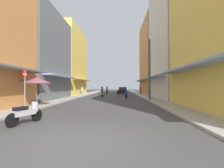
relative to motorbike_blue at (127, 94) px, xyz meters
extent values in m
plane|color=#424244|center=(-2.20, 4.47, -0.50)|extent=(116.55, 116.55, 0.00)
cube|color=#ADA89E|center=(-7.42, 4.47, -0.44)|extent=(1.74, 60.98, 0.12)
cube|color=#ADA89E|center=(3.01, 4.47, -0.44)|extent=(1.74, 60.98, 0.12)
cube|color=slate|center=(-11.29, -3.20, 4.78)|extent=(6.00, 9.65, 10.57)
cube|color=#8CA5CC|center=(-7.79, -3.20, 2.30)|extent=(1.10, 8.68, 0.12)
cube|color=#EFD159|center=(-11.29, 7.62, 5.60)|extent=(6.00, 11.36, 12.21)
cube|color=#D88C4C|center=(-7.79, 7.62, 2.30)|extent=(1.10, 10.23, 0.12)
cube|color=#8CA5CC|center=(3.38, -12.81, 2.30)|extent=(1.10, 11.17, 0.12)
cube|color=silver|center=(6.88, -0.80, 8.13)|extent=(6.00, 10.55, 17.26)
cube|color=#8CA5CC|center=(3.38, -0.80, 2.30)|extent=(1.10, 9.50, 0.12)
cube|color=#D88C4C|center=(6.88, 11.32, 6.92)|extent=(6.00, 12.03, 14.85)
cube|color=#4CB28C|center=(3.38, 11.32, 2.30)|extent=(1.10, 10.83, 0.12)
cylinder|color=black|center=(-0.08, -0.57, -0.22)|extent=(0.16, 0.57, 0.56)
cylinder|color=black|center=(0.09, 0.67, -0.22)|extent=(0.16, 0.57, 0.56)
cube|color=#1E38B7|center=(0.01, 0.10, 0.00)|extent=(0.42, 1.03, 0.24)
cube|color=black|center=(0.04, 0.30, 0.20)|extent=(0.36, 0.59, 0.14)
cylinder|color=#1E38B7|center=(-0.06, -0.44, 0.20)|extent=(0.28, 0.28, 0.45)
cylinder|color=black|center=(-0.06, -0.44, 0.45)|extent=(0.55, 0.11, 0.03)
cylinder|color=black|center=(-3.66, 10.88, -0.22)|extent=(0.09, 0.56, 0.56)
cylinder|color=black|center=(-3.64, 12.13, -0.22)|extent=(0.09, 0.56, 0.56)
cube|color=#197233|center=(-3.65, 11.55, 0.00)|extent=(0.29, 1.00, 0.24)
cube|color=black|center=(-3.65, 11.75, 0.20)|extent=(0.29, 0.56, 0.14)
cylinder|color=#197233|center=(-3.66, 11.00, 0.20)|extent=(0.28, 0.28, 0.45)
cylinder|color=black|center=(-3.66, 11.00, 0.45)|extent=(0.55, 0.04, 0.03)
cylinder|color=#598C59|center=(-3.65, 11.70, 0.55)|extent=(0.34, 0.34, 0.55)
sphere|color=black|center=(-3.65, 11.70, 0.95)|extent=(0.26, 0.26, 0.26)
cylinder|color=black|center=(-1.28, 3.90, -0.22)|extent=(0.08, 0.56, 0.56)
cylinder|color=black|center=(-1.27, 2.65, -0.22)|extent=(0.08, 0.56, 0.56)
cube|color=red|center=(-1.28, 3.22, 0.00)|extent=(0.29, 1.00, 0.24)
cube|color=black|center=(-1.27, 3.02, 0.20)|extent=(0.28, 0.56, 0.14)
cylinder|color=red|center=(-1.28, 3.77, 0.20)|extent=(0.28, 0.28, 0.45)
cylinder|color=black|center=(-1.28, 3.77, 0.45)|extent=(0.55, 0.03, 0.03)
cylinder|color=black|center=(-4.82, -15.19, -0.22)|extent=(0.25, 0.56, 0.56)
cylinder|color=black|center=(-5.21, -16.38, -0.22)|extent=(0.25, 0.56, 0.56)
cube|color=#B2B2B7|center=(-5.03, -15.83, 0.00)|extent=(0.58, 1.04, 0.24)
cube|color=black|center=(-5.10, -16.02, 0.20)|extent=(0.44, 0.62, 0.14)
cylinder|color=#B2B2B7|center=(-4.86, -15.31, 0.20)|extent=(0.28, 0.28, 0.45)
cylinder|color=black|center=(-4.86, -15.31, 0.45)|extent=(0.53, 0.20, 0.03)
cylinder|color=black|center=(-3.80, 2.91, -0.22)|extent=(0.21, 0.56, 0.56)
cylinder|color=black|center=(-3.51, 1.69, -0.22)|extent=(0.21, 0.56, 0.56)
cube|color=silver|center=(-3.65, 2.25, 0.00)|extent=(0.50, 1.04, 0.24)
cube|color=black|center=(-3.60, 2.06, 0.20)|extent=(0.40, 0.61, 0.14)
cylinder|color=silver|center=(-3.77, 2.79, 0.20)|extent=(0.28, 0.28, 0.45)
cylinder|color=black|center=(-3.77, 2.79, 0.45)|extent=(0.54, 0.16, 0.03)
cylinder|color=#99333F|center=(-3.61, 2.10, 0.55)|extent=(0.34, 0.34, 0.55)
sphere|color=black|center=(-3.61, 2.10, 0.95)|extent=(0.26, 0.26, 0.26)
cylinder|color=black|center=(-4.32, 19.01, -0.22)|extent=(0.23, 0.56, 0.56)
cylinder|color=black|center=(-3.97, 17.81, -0.22)|extent=(0.23, 0.56, 0.56)
cube|color=black|center=(-4.13, 18.36, 0.00)|extent=(0.55, 1.04, 0.24)
cube|color=black|center=(-4.07, 18.17, 0.20)|extent=(0.43, 0.62, 0.14)
cylinder|color=black|center=(-4.28, 18.89, 0.20)|extent=(0.28, 0.28, 0.45)
cylinder|color=black|center=(-4.28, 18.89, 0.45)|extent=(0.54, 0.18, 0.03)
cylinder|color=beige|center=(-4.09, 18.22, 0.55)|extent=(0.34, 0.34, 0.55)
sphere|color=orange|center=(-4.09, 18.22, 0.95)|extent=(0.26, 0.26, 0.26)
cube|color=black|center=(-0.27, 12.36, 0.10)|extent=(1.90, 4.16, 0.70)
cube|color=#333D47|center=(-0.28, 12.21, 0.65)|extent=(1.67, 2.15, 0.60)
cylinder|color=black|center=(-0.98, 13.64, -0.18)|extent=(0.20, 0.65, 0.64)
cylinder|color=black|center=(0.52, 13.58, -0.18)|extent=(0.20, 0.65, 0.64)
cylinder|color=black|center=(-1.07, 11.14, -0.18)|extent=(0.20, 0.65, 0.64)
cylinder|color=black|center=(0.43, 11.09, -0.18)|extent=(0.20, 0.65, 0.64)
cylinder|color=#598C59|center=(-7.95, 7.31, -0.13)|extent=(0.28, 0.28, 0.75)
cylinder|color=beige|center=(-7.95, 7.31, 0.57)|extent=(0.34, 0.34, 0.64)
sphere|color=tan|center=(-7.95, 7.31, 1.02)|extent=(0.22, 0.22, 0.22)
cone|color=#D1B77A|center=(-7.95, 7.31, 1.12)|extent=(0.44, 0.44, 0.16)
cylinder|color=#334C8C|center=(3.47, 12.09, -0.13)|extent=(0.28, 0.28, 0.75)
cylinder|color=#99333F|center=(3.47, 12.09, 0.56)|extent=(0.34, 0.34, 0.63)
sphere|color=tan|center=(3.47, 12.09, 1.02)|extent=(0.22, 0.22, 0.22)
cylinder|color=#99999E|center=(-7.14, -10.72, 0.56)|extent=(0.05, 0.05, 2.12)
cone|color=#8C4C59|center=(-7.14, -10.72, 1.57)|extent=(2.14, 2.14, 0.45)
cylinder|color=#4C4C4F|center=(2.39, -4.33, 2.93)|extent=(0.20, 0.20, 6.87)
cylinder|color=#3F382D|center=(2.39, -4.33, 5.77)|extent=(0.08, 1.20, 0.08)
cylinder|color=gray|center=(-6.70, -13.03, 0.80)|extent=(0.07, 0.07, 2.60)
cylinder|color=red|center=(-6.70, -13.03, 1.85)|extent=(0.02, 0.60, 0.60)
cube|color=white|center=(-6.70, -13.03, 1.85)|extent=(0.03, 0.40, 0.10)
camera|label=1|loc=(-0.96, -22.67, 1.13)|focal=26.22mm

